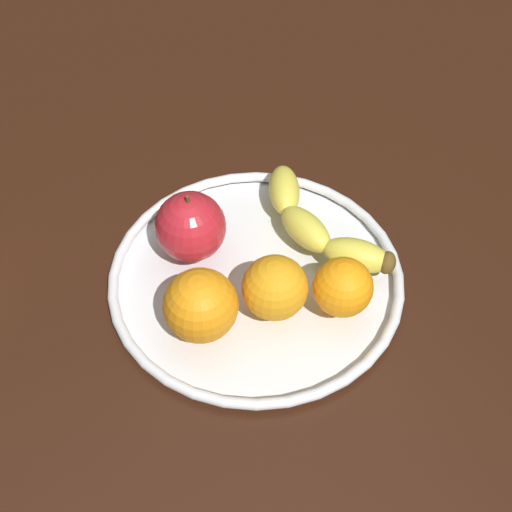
{
  "coord_description": "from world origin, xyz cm",
  "views": [
    {
      "loc": [
        46.22,
        -19.17,
        65.11
      ],
      "look_at": [
        0.0,
        0.0,
        4.8
      ],
      "focal_mm": 49.93,
      "sensor_mm": 36.0,
      "label": 1
    }
  ],
  "objects_px": {
    "orange_front_left": "(277,287)",
    "orange_front_right": "(201,305)",
    "fruit_bowl": "(256,278)",
    "apple": "(191,227)",
    "orange_center": "(343,287)",
    "banana": "(317,225)"
  },
  "relations": [
    {
      "from": "orange_front_left",
      "to": "orange_center",
      "type": "bearing_deg",
      "value": 69.12
    },
    {
      "from": "orange_front_left",
      "to": "fruit_bowl",
      "type": "bearing_deg",
      "value": -177.82
    },
    {
      "from": "fruit_bowl",
      "to": "orange_front_left",
      "type": "height_order",
      "value": "orange_front_left"
    },
    {
      "from": "apple",
      "to": "orange_front_left",
      "type": "relative_size",
      "value": 1.25
    },
    {
      "from": "banana",
      "to": "orange_center",
      "type": "distance_m",
      "value": 0.1
    },
    {
      "from": "orange_center",
      "to": "apple",
      "type": "bearing_deg",
      "value": -138.12
    },
    {
      "from": "banana",
      "to": "apple",
      "type": "xyz_separation_m",
      "value": [
        -0.04,
        -0.14,
        0.02
      ]
    },
    {
      "from": "fruit_bowl",
      "to": "orange_front_right",
      "type": "bearing_deg",
      "value": -60.21
    },
    {
      "from": "orange_front_right",
      "to": "orange_front_left",
      "type": "bearing_deg",
      "value": 86.13
    },
    {
      "from": "apple",
      "to": "orange_center",
      "type": "distance_m",
      "value": 0.18
    },
    {
      "from": "fruit_bowl",
      "to": "orange_center",
      "type": "relative_size",
      "value": 5.16
    },
    {
      "from": "apple",
      "to": "orange_front_right",
      "type": "distance_m",
      "value": 0.11
    },
    {
      "from": "orange_front_left",
      "to": "orange_center",
      "type": "relative_size",
      "value": 1.09
    },
    {
      "from": "orange_center",
      "to": "fruit_bowl",
      "type": "bearing_deg",
      "value": -138.65
    },
    {
      "from": "fruit_bowl",
      "to": "orange_front_right",
      "type": "distance_m",
      "value": 0.1
    },
    {
      "from": "banana",
      "to": "orange_front_left",
      "type": "height_order",
      "value": "orange_front_left"
    },
    {
      "from": "banana",
      "to": "orange_front_right",
      "type": "relative_size",
      "value": 2.63
    },
    {
      "from": "banana",
      "to": "apple",
      "type": "relative_size",
      "value": 2.34
    },
    {
      "from": "orange_front_left",
      "to": "orange_front_right",
      "type": "bearing_deg",
      "value": -93.87
    },
    {
      "from": "apple",
      "to": "orange_center",
      "type": "height_order",
      "value": "apple"
    },
    {
      "from": "orange_center",
      "to": "orange_front_left",
      "type": "bearing_deg",
      "value": -110.88
    },
    {
      "from": "orange_front_left",
      "to": "apple",
      "type": "bearing_deg",
      "value": -153.02
    }
  ]
}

